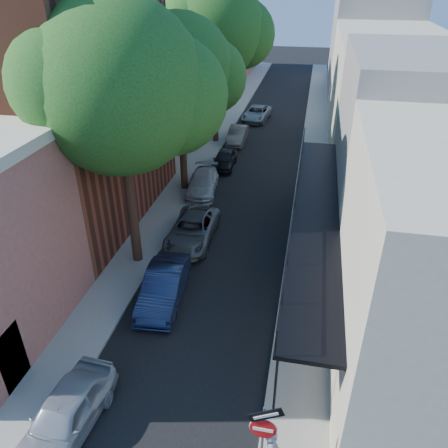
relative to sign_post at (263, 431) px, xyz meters
The scene contains 16 objects.
road_surface 29.27m from the sign_post, 96.21° to the left, with size 6.00×64.00×0.01m, color black.
sidewalk_left 29.96m from the sign_post, 103.85° to the left, with size 2.00×64.00×0.12m, color gray.
sidewalk_right 29.11m from the sign_post, 88.34° to the left, with size 2.00×64.00×0.12m, color gray.
buildings_left 30.59m from the sign_post, 114.15° to the left, with size 10.10×59.10×12.00m.
buildings_right 29.20m from the sign_post, 78.44° to the left, with size 9.80×55.00×10.00m.
sign_post is the anchor object (origin of this frame).
oak_near 12.77m from the sign_post, 125.09° to the left, with size 7.48×6.80×11.42m.
oak_mid 19.14m from the sign_post, 110.86° to the left, with size 6.60×6.00×10.20m.
oak_far 27.80m from the sign_post, 103.91° to the left, with size 7.70×7.00×11.90m.
parked_car_a 5.92m from the sign_post, behind, with size 1.61×3.99×1.36m, color #949BA4.
parked_car_b 8.28m from the sign_post, 126.27° to the left, with size 1.47×4.21×1.39m, color #142041.
parked_car_c 12.38m from the sign_post, 113.45° to the left, with size 2.12×4.59×1.27m, color #595B60.
parked_car_d 17.85m from the sign_post, 108.89° to the left, with size 1.71×4.20×1.22m, color silver.
parked_car_e 21.67m from the sign_post, 103.97° to the left, with size 1.41×3.50×1.19m, color black.
parked_car_f 26.78m from the sign_post, 101.29° to the left, with size 1.31×3.75×1.23m, color #645C54.
parked_car_g 32.87m from the sign_post, 97.98° to the left, with size 2.04×4.42×1.23m, color gray.
Camera 1 is at (3.55, -5.80, 11.83)m, focal length 35.00 mm.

